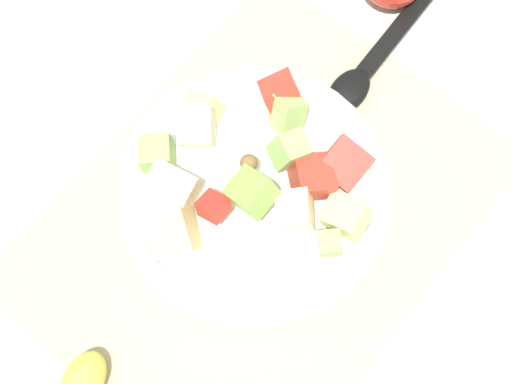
{
  "coord_description": "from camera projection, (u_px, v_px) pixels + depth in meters",
  "views": [
    {
      "loc": [
        0.16,
        0.12,
        0.67
      ],
      "look_at": [
        -0.0,
        -0.01,
        0.06
      ],
      "focal_mm": 50.22,
      "sensor_mm": 36.0,
      "label": 1
    }
  ],
  "objects": [
    {
      "name": "salad_bowl",
      "position": [
        255.0,
        194.0,
        0.65
      ],
      "size": [
        0.24,
        0.24,
        0.12
      ],
      "color": "white",
      "rests_on": "placemat"
    },
    {
      "name": "serving_spoon",
      "position": [
        370.0,
        65.0,
        0.74
      ],
      "size": [
        0.2,
        0.04,
        0.01
      ],
      "color": "black",
      "rests_on": "placemat"
    },
    {
      "name": "placemat",
      "position": [
        260.0,
        217.0,
        0.69
      ],
      "size": [
        0.44,
        0.34,
        0.01
      ],
      "primitive_type": "cube",
      "color": "tan",
      "rests_on": "ground_plane"
    },
    {
      "name": "ground_plane",
      "position": [
        260.0,
        217.0,
        0.69
      ],
      "size": [
        2.4,
        2.4,
        0.0
      ],
      "primitive_type": "plane",
      "color": "silver"
    }
  ]
}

